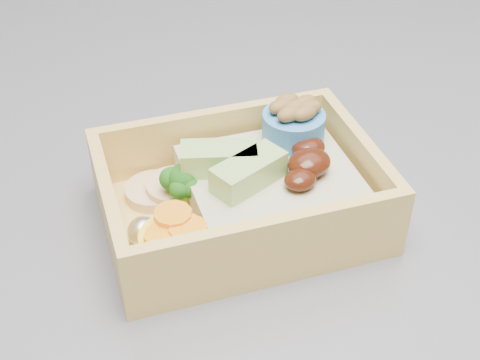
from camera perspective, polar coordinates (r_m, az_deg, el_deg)
bento_box at (r=0.44m, az=0.61°, el=-0.89°), size 0.20×0.17×0.06m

